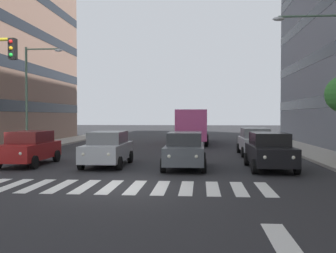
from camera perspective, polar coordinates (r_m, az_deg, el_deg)
The scene contains 11 objects.
ground_plane at distance 14.18m, azimuth -6.52°, elevation -8.67°, with size 180.00×180.00×0.00m, color #262628.
crosswalk_markings at distance 14.18m, azimuth -6.52°, elevation -8.65°, with size 10.35×2.80×0.01m.
lane_arrow_0 at distance 8.72m, azimuth 15.95°, elevation -15.25°, with size 0.50×2.20×0.01m, color silver.
car_0 at distance 19.10m, azimuth 14.44°, elevation -3.38°, with size 2.02×4.44×1.72m.
car_1 at distance 18.92m, azimuth 2.43°, elevation -3.38°, with size 2.02×4.44×1.72m.
car_2 at distance 20.03m, azimuth -8.70°, elevation -3.12°, with size 2.02×4.44×1.72m.
car_3 at distance 21.39m, azimuth -19.36°, elevation -2.89°, with size 2.02×4.44×1.72m.
car_row2_0 at distance 25.83m, azimuth 12.44°, elevation -2.08°, with size 2.02×4.44×1.72m.
bus_behind_traffic at distance 35.91m, azimuth 3.51°, elevation 0.53°, with size 2.78×10.50×3.00m.
street_lamp_left at distance 20.34m, azimuth 22.23°, elevation 7.35°, with size 3.29×0.28×7.23m.
street_lamp_right at distance 29.12m, azimuth -18.98°, elevation 5.35°, with size 2.67×0.28×7.12m.
Camera 1 is at (-2.72, 13.69, 2.52)m, focal length 42.29 mm.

